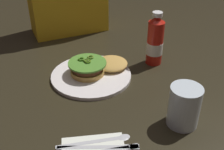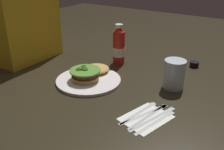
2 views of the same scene
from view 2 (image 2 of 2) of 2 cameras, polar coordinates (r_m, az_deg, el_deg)
ground_plane at (r=1.18m, az=4.33°, el=-0.38°), size 3.00×3.00×0.00m
dinner_plate at (r=1.13m, az=-5.28°, el=-1.21°), size 0.29×0.29×0.01m
burger_sandwich at (r=1.15m, az=-5.07°, el=0.61°), size 0.23×0.14×0.05m
ketchup_bottle at (r=1.30m, az=1.54°, el=6.36°), size 0.06×0.06×0.21m
water_glass at (r=1.09m, az=13.79°, el=0.21°), size 0.09×0.09×0.12m
condiment_cup at (r=1.35m, az=17.98°, el=2.32°), size 0.04×0.04×0.03m
napkin at (r=0.89m, az=7.65°, el=-9.50°), size 0.19×0.17×0.00m
fork_utensil at (r=0.88m, az=10.35°, el=-9.83°), size 0.19×0.07×0.00m
steak_knife at (r=0.90m, az=9.80°, el=-9.16°), size 0.22×0.08×0.00m
table_knife at (r=0.91m, az=8.69°, el=-8.63°), size 0.21×0.06×0.00m
butter_knife at (r=0.92m, az=8.03°, el=-8.27°), size 0.20×0.09×0.00m
spoon_utensil at (r=0.93m, az=7.06°, el=-7.60°), size 0.20×0.06×0.00m
diner_person at (r=1.39m, az=-19.10°, el=12.58°), size 0.34×0.16×0.55m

